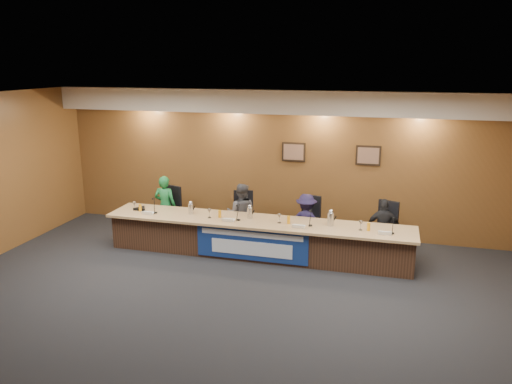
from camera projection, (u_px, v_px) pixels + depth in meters
The scene contains 39 objects.
floor at pixel (217, 311), 7.78m from camera, with size 10.00×10.00×0.00m, color black.
ceiling at pixel (212, 104), 6.97m from camera, with size 10.00×8.00×0.04m, color silver.
wall_back at pixel (276, 162), 11.10m from camera, with size 10.00×0.04×3.20m, color brown.
soffit at pixel (274, 101), 10.53m from camera, with size 10.00×0.50×0.50m, color beige.
dais_body at pixel (257, 239), 9.93m from camera, with size 6.00×0.80×0.70m, color #3D2518.
dais_top at pixel (257, 222), 9.79m from camera, with size 6.10×0.95×0.05m, color tan.
banner at pixel (251, 244), 9.53m from camera, with size 2.20×0.02×0.65m, color navy.
banner_text_upper at pixel (251, 235), 9.47m from camera, with size 2.00×0.01×0.10m, color silver.
banner_text_lower at pixel (251, 249), 9.54m from camera, with size 1.60×0.01×0.28m, color silver.
wall_photo_left at pixel (294, 152), 10.91m from camera, with size 0.52×0.04×0.42m, color black.
wall_photo_right at pixel (368, 155), 10.50m from camera, with size 0.52×0.04×0.42m, color black.
panelist_a at pixel (165, 206), 10.99m from camera, with size 0.50×0.33×1.36m, color #17632D.
panelist_b at pixel (241, 214), 10.55m from camera, with size 0.63×0.49×1.30m, color #444347.
panelist_c at pixel (306, 222), 10.21m from camera, with size 0.76×0.44×1.17m, color #181332.
panelist_d at pixel (383, 228), 9.81m from camera, with size 0.69×0.29×1.19m, color black.
office_chair_a at pixel (168, 213), 11.13m from camera, with size 0.48×0.48×0.08m, color black.
office_chair_b at pixel (243, 220), 10.69m from camera, with size 0.48×0.48×0.08m, color black.
office_chair_c at pixel (307, 225), 10.33m from camera, with size 0.48×0.48×0.08m, color black.
office_chair_d at pixel (383, 232), 9.93m from camera, with size 0.48×0.48×0.08m, color black.
nameplate_a at pixel (147, 213), 10.12m from camera, with size 0.24×0.06×0.09m, color white.
microphone_a at pixel (156, 213), 10.24m from camera, with size 0.07×0.07×0.02m, color black.
juice_glass_a at pixel (140, 208), 10.35m from camera, with size 0.06×0.06×0.15m, color orange.
water_glass_a at pixel (134, 206), 10.41m from camera, with size 0.08×0.08×0.18m, color silver.
nameplate_b at pixel (228, 220), 9.67m from camera, with size 0.24×0.06×0.09m, color white.
microphone_b at pixel (239, 220), 9.78m from camera, with size 0.07×0.07×0.02m, color black.
juice_glass_b at pixel (220, 214), 9.94m from camera, with size 0.06×0.06×0.15m, color orange.
water_glass_b at pixel (209, 213), 9.92m from camera, with size 0.08×0.08×0.18m, color silver.
nameplate_c at pixel (298, 226), 9.29m from camera, with size 0.24×0.06×0.09m, color white.
microphone_c at pixel (310, 225), 9.44m from camera, with size 0.07×0.07×0.02m, color black.
juice_glass_c at pixel (289, 220), 9.57m from camera, with size 0.06×0.06×0.15m, color orange.
water_glass_c at pixel (279, 219), 9.60m from camera, with size 0.08×0.08×0.18m, color silver.
nameplate_d at pixel (385, 233), 8.93m from camera, with size 0.24×0.06×0.09m, color white.
microphone_d at pixel (392, 233), 9.01m from camera, with size 0.07×0.07×0.02m, color black.
juice_glass_d at pixel (369, 227), 9.16m from camera, with size 0.06×0.06×0.15m, color orange.
water_glass_d at pixel (361, 226), 9.18m from camera, with size 0.08×0.08×0.18m, color silver.
carafe_left at pixel (191, 209), 10.16m from camera, with size 0.11×0.11×0.22m, color silver.
carafe_mid at pixel (250, 213), 9.87m from camera, with size 0.11×0.11×0.23m, color silver.
carafe_right at pixel (331, 219), 9.43m from camera, with size 0.13×0.13×0.26m, color silver.
speakerphone at pixel (141, 209), 10.46m from camera, with size 0.32×0.32×0.05m, color black.
Camera 1 is at (2.46, -6.64, 3.77)m, focal length 35.00 mm.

